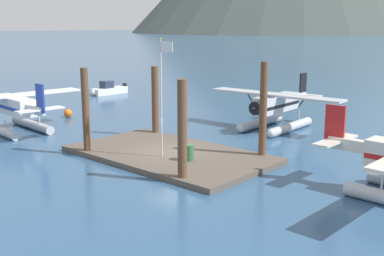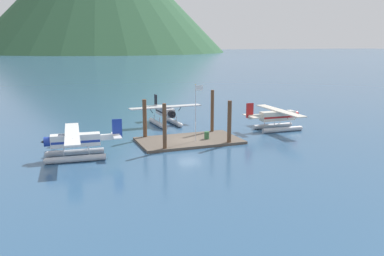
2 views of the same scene
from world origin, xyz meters
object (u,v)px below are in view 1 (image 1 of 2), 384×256
(flagpole, at_px, (163,85))
(fuel_drum, at_px, (189,153))
(mooring_buoy, at_px, (68,113))
(boat_white_open_west, at_px, (108,90))
(seaplane_white_port_aft, at_px, (14,110))
(seaplane_silver_bow_centre, at_px, (276,108))

(flagpole, distance_m, fuel_drum, 3.95)
(mooring_buoy, xyz_separation_m, boat_white_open_west, (-8.54, 10.96, 0.13))
(fuel_drum, height_order, boat_white_open_west, boat_white_open_west)
(fuel_drum, bearing_deg, boat_white_open_west, 150.28)
(fuel_drum, xyz_separation_m, seaplane_white_port_aft, (-15.15, -2.05, 0.84))
(flagpole, distance_m, seaplane_white_port_aft, 14.03)
(fuel_drum, relative_size, seaplane_white_port_aft, 0.08)
(mooring_buoy, distance_m, boat_white_open_west, 13.89)
(fuel_drum, distance_m, seaplane_silver_bow_centre, 11.46)
(flagpole, distance_m, mooring_buoy, 16.60)
(seaplane_silver_bow_centre, relative_size, boat_white_open_west, 2.14)
(seaplane_silver_bow_centre, bearing_deg, flagpole, -89.43)
(fuel_drum, distance_m, boat_white_open_west, 29.48)
(seaplane_white_port_aft, bearing_deg, fuel_drum, 7.71)
(flagpole, height_order, seaplane_silver_bow_centre, flagpole)
(flagpole, height_order, boat_white_open_west, flagpole)
(fuel_drum, relative_size, mooring_buoy, 1.24)
(boat_white_open_west, bearing_deg, mooring_buoy, -52.06)
(flagpole, height_order, fuel_drum, flagpole)
(fuel_drum, distance_m, seaplane_white_port_aft, 15.31)
(flagpole, bearing_deg, seaplane_silver_bow_centre, 90.57)
(flagpole, height_order, seaplane_white_port_aft, flagpole)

